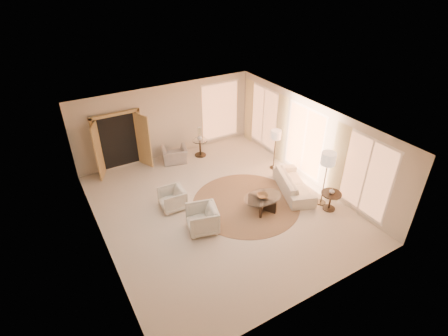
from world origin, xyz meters
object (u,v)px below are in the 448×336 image
floor_lamp_far (328,161)px  bowl (263,196)px  armchair_right (202,218)px  accent_chair (174,153)px  end_table (331,198)px  side_table (200,146)px  coffee_table (262,201)px  floor_lamp_near (276,136)px  end_vase (332,191)px  side_vase (200,138)px  armchair_left (172,198)px  sofa (294,184)px

floor_lamp_far → bowl: 2.20m
floor_lamp_far → armchair_right: bearing=168.7°
accent_chair → end_table: bearing=135.9°
side_table → floor_lamp_far: bearing=-68.0°
end_table → side_table: side_table is taller
side_table → accent_chair: bearing=178.3°
side_table → coffee_table: bearing=-88.7°
floor_lamp_near → end_vase: (0.00, -2.85, -0.63)m
side_table → floor_lamp_near: bearing=-49.3°
bowl → accent_chair: bearing=106.1°
armchair_right → side_vase: bearing=169.0°
coffee_table → side_vase: size_ratio=6.22×
armchair_right → side_table: 4.39m
armchair_right → coffee_table: 2.04m
end_vase → armchair_left: bearing=149.1°
side_vase → armchair_left: bearing=-131.5°
sofa → bowl: sofa is taller
side_vase → end_vase: bearing=-69.4°
armchair_left → end_vase: 4.87m
end_table → end_vase: 0.27m
accent_chair → bowl: 4.22m
bowl → floor_lamp_far: bearing=-20.9°
armchair_right → accent_chair: size_ratio=0.93×
armchair_left → coffee_table: (2.36, -1.45, -0.09)m
floor_lamp_far → end_vase: bearing=-90.0°
bowl → armchair_right: bearing=177.8°
accent_chair → coffee_table: size_ratio=0.67×
bowl → side_vase: 4.03m
armchair_right → accent_chair: bearing=-177.1°
side_vase → floor_lamp_far: bearing=-68.0°
coffee_table → floor_lamp_near: (1.81, 1.80, 1.01)m
armchair_right → bowl: size_ratio=2.43×
bowl → side_vase: (-0.09, 4.02, 0.28)m
sofa → end_table: 1.35m
floor_lamp_far → side_vase: floor_lamp_far is taller
coffee_table → side_vase: 4.05m
accent_chair → floor_lamp_far: size_ratio=0.50×
coffee_table → floor_lamp_near: size_ratio=0.90×
floor_lamp_far → side_vase: (-1.90, 4.71, -0.76)m
sofa → armchair_right: armchair_right is taller
floor_lamp_near → floor_lamp_far: floor_lamp_far is taller
armchair_left → bowl: size_ratio=2.16×
coffee_table → floor_lamp_far: (1.81, -0.69, 1.26)m
floor_lamp_far → bowl: size_ratio=5.19×
armchair_left → side_vase: side_vase is taller
side_table → floor_lamp_near: (1.90, -2.21, 0.89)m
accent_chair → coffee_table: 4.22m
end_vase → armchair_right: bearing=163.7°
armchair_left → armchair_right: (0.33, -1.38, 0.05)m
side_table → end_vase: 5.41m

